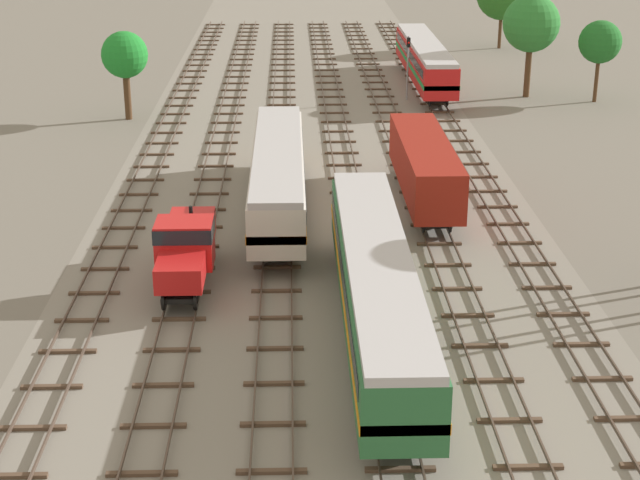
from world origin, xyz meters
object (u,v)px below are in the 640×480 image
(diesel_railcar_centre_left_mid, at_px, (278,172))
(signal_post_nearest, at_px, (408,60))
(shunter_loco_left_near, at_px, (186,245))
(freight_boxcar_centre_right_midfar, at_px, (425,165))
(passenger_coach_centre_nearest, at_px, (377,282))
(passenger_coach_right_far, at_px, (425,58))

(diesel_railcar_centre_left_mid, bearing_deg, signal_post_nearest, 70.03)
(shunter_loco_left_near, height_order, freight_boxcar_centre_right_midfar, freight_boxcar_centre_right_midfar)
(shunter_loco_left_near, bearing_deg, freight_boxcar_centre_right_midfar, 42.01)
(passenger_coach_centre_nearest, distance_m, passenger_coach_right_far, 52.03)
(freight_boxcar_centre_right_midfar, bearing_deg, signal_post_nearest, 85.61)
(passenger_coach_centre_nearest, height_order, signal_post_nearest, signal_post_nearest)
(shunter_loco_left_near, xyz_separation_m, diesel_railcar_centre_left_mid, (4.32, 9.99, 0.59))
(shunter_loco_left_near, distance_m, diesel_railcar_centre_left_mid, 10.90)
(passenger_coach_centre_nearest, bearing_deg, signal_post_nearest, 81.96)
(passenger_coach_right_far, bearing_deg, freight_boxcar_centre_right_midfar, -97.35)
(freight_boxcar_centre_right_midfar, relative_size, passenger_coach_right_far, 0.64)
(shunter_loco_left_near, relative_size, signal_post_nearest, 1.55)
(passenger_coach_centre_nearest, bearing_deg, passenger_coach_right_far, 80.44)
(shunter_loco_left_near, distance_m, freight_boxcar_centre_right_midfar, 17.46)
(passenger_coach_centre_nearest, bearing_deg, diesel_railcar_centre_left_mid, 104.98)
(shunter_loco_left_near, xyz_separation_m, signal_post_nearest, (15.13, 39.73, 1.46))
(shunter_loco_left_near, height_order, diesel_railcar_centre_left_mid, diesel_railcar_centre_left_mid)
(signal_post_nearest, bearing_deg, passenger_coach_centre_nearest, -98.04)
(diesel_railcar_centre_left_mid, xyz_separation_m, signal_post_nearest, (10.81, 29.74, 0.87))
(diesel_railcar_centre_left_mid, bearing_deg, passenger_coach_centre_nearest, -75.02)
(freight_boxcar_centre_right_midfar, xyz_separation_m, signal_post_nearest, (2.15, 28.05, 1.02))
(freight_boxcar_centre_right_midfar, xyz_separation_m, passenger_coach_right_far, (4.32, 33.47, 0.16))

